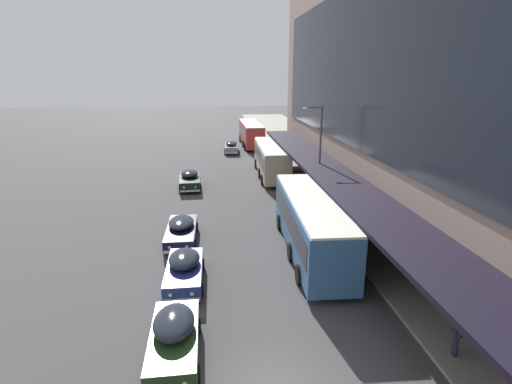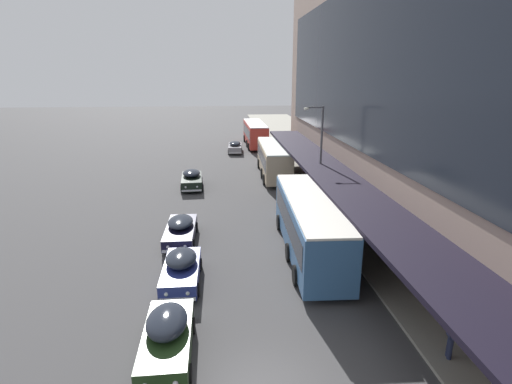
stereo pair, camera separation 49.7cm
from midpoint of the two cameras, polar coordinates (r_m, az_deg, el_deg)
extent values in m
cube|color=black|center=(14.63, 27.55, -12.22)|extent=(3.20, 72.00, 0.24)
cube|color=#BB3229|center=(57.34, -0.96, 8.36)|extent=(2.64, 11.07, 2.82)
cube|color=black|center=(57.29, -0.96, 8.69)|extent=(2.66, 10.19, 1.24)
cube|color=silver|center=(57.15, -0.97, 9.81)|extent=(2.54, 11.07, 0.12)
cube|color=black|center=(62.67, -1.54, 10.12)|extent=(1.23, 0.08, 0.36)
cylinder|color=black|center=(61.10, -2.51, 7.66)|extent=(0.27, 1.00, 1.00)
cylinder|color=black|center=(61.35, -0.19, 7.71)|extent=(0.27, 1.00, 1.00)
cylinder|color=black|center=(54.05, -1.86, 6.49)|extent=(0.27, 1.00, 1.00)
cylinder|color=black|center=(54.34, 0.75, 6.55)|extent=(0.27, 1.00, 1.00)
cylinder|color=black|center=(56.60, -2.11, 6.95)|extent=(0.27, 1.00, 1.00)
cylinder|color=black|center=(56.87, 0.38, 7.00)|extent=(0.27, 1.00, 1.00)
cube|color=tan|center=(40.05, 1.82, 4.68)|extent=(2.71, 10.65, 2.70)
cube|color=black|center=(39.99, 1.82, 5.14)|extent=(2.73, 9.80, 1.19)
cube|color=silver|center=(39.79, 1.84, 6.65)|extent=(2.61, 10.64, 0.12)
cube|color=black|center=(45.07, 1.03, 7.44)|extent=(1.22, 0.09, 0.36)
cylinder|color=black|center=(43.69, -0.34, 4.08)|extent=(0.27, 1.01, 1.00)
cylinder|color=black|center=(43.95, 2.84, 4.14)|extent=(0.27, 1.01, 1.00)
cylinder|color=black|center=(37.02, 0.52, 1.79)|extent=(0.27, 1.01, 1.00)
cylinder|color=black|center=(37.33, 4.26, 1.87)|extent=(0.27, 1.01, 1.00)
cylinder|color=black|center=(39.42, 0.17, 2.71)|extent=(0.27, 1.01, 1.00)
cylinder|color=black|center=(39.71, 3.69, 2.78)|extent=(0.27, 1.01, 1.00)
cube|color=#345E8E|center=(22.77, 7.18, -4.59)|extent=(2.88, 11.17, 2.84)
cube|color=black|center=(22.65, 7.21, -3.79)|extent=(2.89, 10.29, 1.25)
cube|color=silver|center=(22.28, 7.32, -1.07)|extent=(2.78, 11.17, 0.12)
cube|color=black|center=(27.64, 5.00, 1.83)|extent=(1.25, 0.10, 0.36)
cylinder|color=black|center=(26.50, 2.82, -4.32)|extent=(0.28, 1.01, 1.00)
cylinder|color=black|center=(26.91, 8.12, -4.14)|extent=(0.28, 1.01, 1.00)
cylinder|color=black|center=(20.00, 5.44, -11.67)|extent=(0.28, 1.01, 1.00)
cylinder|color=black|center=(20.55, 12.46, -11.19)|extent=(0.28, 1.01, 1.00)
cylinder|color=black|center=(22.30, 4.30, -8.52)|extent=(0.28, 1.01, 1.00)
cylinder|color=black|center=(22.79, 10.60, -8.20)|extent=(0.28, 1.01, 1.00)
cube|color=navy|center=(20.23, -10.88, -11.26)|extent=(1.74, 4.19, 0.75)
ellipsoid|color=#1E232D|center=(20.12, -10.93, -9.34)|extent=(1.52, 2.31, 0.61)
cube|color=silver|center=(18.49, -11.37, -14.96)|extent=(1.62, 0.13, 0.14)
cube|color=silver|center=(22.23, -10.41, -9.21)|extent=(1.62, 0.13, 0.14)
sphere|color=silver|center=(18.33, -9.91, -14.17)|extent=(0.18, 0.18, 0.18)
sphere|color=silver|center=(18.43, -12.91, -14.18)|extent=(0.18, 0.18, 0.18)
cylinder|color=black|center=(19.17, -8.52, -13.75)|extent=(0.14, 0.64, 0.64)
cylinder|color=black|center=(19.34, -13.73, -13.78)|extent=(0.14, 0.64, 0.64)
cylinder|color=black|center=(21.44, -8.26, -10.27)|extent=(0.14, 0.64, 0.64)
cylinder|color=black|center=(21.59, -12.86, -10.33)|extent=(0.14, 0.64, 0.64)
cube|color=#233D1B|center=(15.67, -12.52, -20.29)|extent=(1.75, 4.28, 0.83)
ellipsoid|color=#1E232D|center=(15.44, -12.62, -17.70)|extent=(1.52, 2.36, 0.66)
cube|color=silver|center=(17.60, -11.84, -16.75)|extent=(1.61, 0.14, 0.14)
cylinder|color=black|center=(14.77, -9.32, -24.29)|extent=(0.15, 0.64, 0.64)
cylinder|color=black|center=(14.96, -16.44, -24.22)|extent=(0.15, 0.64, 0.64)
cylinder|color=black|center=(16.86, -9.03, -18.44)|extent=(0.15, 0.64, 0.64)
cylinder|color=black|center=(17.02, -15.04, -18.47)|extent=(0.15, 0.64, 0.64)
cube|color=gray|center=(52.66, -3.82, 6.32)|extent=(1.89, 4.61, 0.77)
ellipsoid|color=#1E232D|center=(52.33, -3.83, 6.94)|extent=(1.59, 2.56, 0.52)
cube|color=silver|center=(54.98, -3.80, 6.50)|extent=(1.59, 0.20, 0.14)
cube|color=silver|center=(50.43, -3.82, 5.58)|extent=(1.59, 0.20, 0.14)
sphere|color=silver|center=(54.91, -4.29, 6.78)|extent=(0.18, 0.18, 0.18)
sphere|color=silver|center=(54.90, -3.33, 6.80)|extent=(0.18, 0.18, 0.18)
cylinder|color=black|center=(54.10, -4.69, 6.26)|extent=(0.17, 0.65, 0.64)
cylinder|color=black|center=(54.09, -2.92, 6.30)|extent=(0.17, 0.65, 0.64)
cylinder|color=black|center=(51.34, -4.75, 5.71)|extent=(0.17, 0.65, 0.64)
cylinder|color=black|center=(51.33, -2.88, 5.74)|extent=(0.17, 0.65, 0.64)
cube|color=black|center=(25.06, -11.16, -5.70)|extent=(1.80, 4.56, 0.71)
ellipsoid|color=#1E232D|center=(25.06, -11.19, -4.27)|extent=(1.56, 2.52, 0.50)
cube|color=silver|center=(23.02, -11.65, -8.35)|extent=(1.65, 0.14, 0.14)
cube|color=silver|center=(27.28, -10.71, -4.27)|extent=(1.65, 0.14, 0.14)
sphere|color=silver|center=(22.90, -10.48, -7.73)|extent=(0.18, 0.18, 0.18)
sphere|color=silver|center=(23.00, -12.87, -7.76)|extent=(0.18, 0.18, 0.18)
cylinder|color=black|center=(23.79, -9.34, -7.51)|extent=(0.15, 0.64, 0.64)
cylinder|color=black|center=(23.98, -13.51, -7.57)|extent=(0.15, 0.64, 0.64)
cylinder|color=black|center=(26.38, -8.98, -5.03)|extent=(0.15, 0.64, 0.64)
cylinder|color=black|center=(26.55, -12.73, -5.10)|extent=(0.15, 0.64, 0.64)
cube|color=black|center=(36.45, -9.82, 1.52)|extent=(1.97, 4.44, 0.82)
ellipsoid|color=#1E232D|center=(36.50, -9.87, 2.64)|extent=(1.67, 2.47, 0.59)
cube|color=silver|center=(34.37, -9.82, 0.15)|extent=(1.69, 0.20, 0.14)
cube|color=silver|center=(38.67, -9.78, 1.99)|extent=(1.69, 0.20, 0.14)
sphere|color=silver|center=(34.31, -9.03, 0.70)|extent=(0.18, 0.18, 0.18)
sphere|color=silver|center=(34.33, -10.66, 0.62)|extent=(0.18, 0.18, 0.18)
cylinder|color=black|center=(35.22, -8.37, 0.53)|extent=(0.17, 0.65, 0.64)
cylinder|color=black|center=(35.26, -11.25, 0.40)|extent=(0.17, 0.65, 0.64)
cylinder|color=black|center=(37.83, -8.44, 1.65)|extent=(0.17, 0.65, 0.64)
cylinder|color=black|center=(37.86, -11.13, 1.53)|extent=(0.17, 0.65, 0.64)
cylinder|color=#202640|center=(16.91, 25.70, -18.91)|extent=(0.16, 0.16, 0.85)
cylinder|color=#202640|center=(16.78, 25.88, -19.21)|extent=(0.16, 0.16, 0.85)
cube|color=#202640|center=(16.43, 26.14, -16.84)|extent=(0.33, 0.45, 0.70)
cylinder|color=#202640|center=(16.61, 25.87, -16.26)|extent=(0.10, 0.10, 0.63)
cylinder|color=#202640|center=(16.20, 26.45, -17.22)|extent=(0.10, 0.10, 0.63)
sphere|color=tan|center=(16.19, 26.35, -15.46)|extent=(0.22, 0.22, 0.22)
cylinder|color=black|center=(16.15, 26.39, -15.23)|extent=(0.33, 0.33, 0.02)
cylinder|color=black|center=(16.12, 26.41, -15.05)|extent=(0.21, 0.21, 0.12)
cylinder|color=#4C4C51|center=(30.27, 8.63, 4.92)|extent=(0.16, 0.16, 7.55)
cylinder|color=#4C4C51|center=(29.61, 7.80, 11.90)|extent=(1.20, 0.10, 0.10)
ellipsoid|color=silver|center=(29.48, 6.64, 11.76)|extent=(0.44, 0.28, 0.20)
cylinder|color=red|center=(26.97, 11.30, -4.42)|extent=(0.20, 0.20, 0.55)
sphere|color=red|center=(26.86, 11.34, -3.76)|extent=(0.18, 0.18, 0.18)
cylinder|color=red|center=(27.10, 11.21, -4.26)|extent=(0.08, 0.10, 0.08)
cylinder|color=red|center=(26.83, 11.40, -4.48)|extent=(0.08, 0.10, 0.08)
camera|label=1|loc=(0.25, -90.52, -0.16)|focal=28.00mm
camera|label=2|loc=(0.25, 89.48, 0.16)|focal=28.00mm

